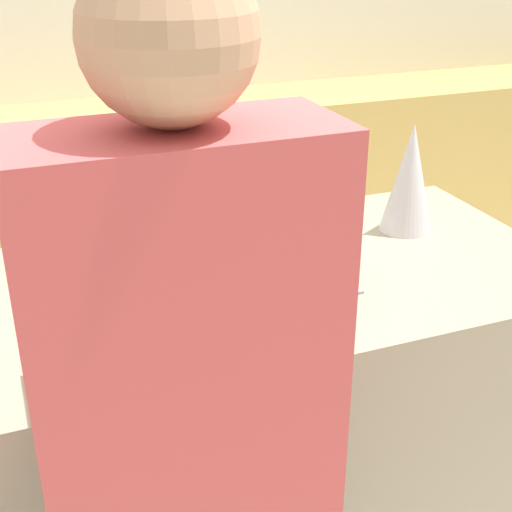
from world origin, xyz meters
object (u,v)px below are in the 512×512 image
(decorative_tree, at_px, (410,178))
(candy_bowl_beside_tree, at_px, (335,234))
(gingerbread_house, at_px, (275,238))
(candy_bowl_behind_tray, at_px, (141,245))
(baking_tray, at_px, (274,280))
(person, at_px, (191,490))
(candy_bowl_front_corner, at_px, (83,273))
(candy_bowl_far_right, at_px, (204,246))

(decorative_tree, relative_size, candy_bowl_beside_tree, 2.48)
(gingerbread_house, height_order, decorative_tree, decorative_tree)
(candy_bowl_behind_tray, bearing_deg, baking_tray, -47.70)
(candy_bowl_beside_tree, bearing_deg, person, -129.63)
(baking_tray, xyz_separation_m, candy_bowl_behind_tray, (-0.29, 0.32, 0.02))
(gingerbread_house, bearing_deg, candy_bowl_behind_tray, 132.35)
(candy_bowl_front_corner, height_order, candy_bowl_behind_tray, candy_bowl_front_corner)
(decorative_tree, height_order, candy_bowl_front_corner, decorative_tree)
(baking_tray, bearing_deg, decorative_tree, 19.26)
(candy_bowl_front_corner, distance_m, person, 0.87)
(candy_bowl_far_right, height_order, candy_bowl_behind_tray, candy_bowl_far_right)
(gingerbread_house, height_order, candy_bowl_far_right, gingerbread_house)
(candy_bowl_beside_tree, relative_size, candy_bowl_behind_tray, 1.15)
(candy_bowl_beside_tree, bearing_deg, candy_bowl_far_right, 169.30)
(candy_bowl_behind_tray, bearing_deg, candy_bowl_beside_tree, -14.69)
(baking_tray, height_order, decorative_tree, decorative_tree)
(candy_bowl_behind_tray, bearing_deg, candy_bowl_front_corner, -145.71)
(gingerbread_house, distance_m, candy_bowl_far_right, 0.29)
(gingerbread_house, xyz_separation_m, candy_bowl_behind_tray, (-0.29, 0.32, -0.11))
(gingerbread_house, distance_m, decorative_tree, 0.56)
(person, bearing_deg, candy_bowl_beside_tree, 50.37)
(baking_tray, xyz_separation_m, candy_bowl_front_corner, (-0.48, 0.19, 0.02))
(decorative_tree, bearing_deg, candy_bowl_beside_tree, -177.68)
(candy_bowl_far_right, bearing_deg, person, -108.84)
(decorative_tree, relative_size, candy_bowl_front_corner, 3.51)
(person, bearing_deg, gingerbread_house, 57.34)
(decorative_tree, relative_size, person, 0.19)
(baking_tray, distance_m, candy_bowl_far_right, 0.27)
(gingerbread_house, relative_size, candy_bowl_far_right, 3.06)
(gingerbread_house, relative_size, decorative_tree, 0.90)
(candy_bowl_beside_tree, bearing_deg, baking_tray, -147.48)
(candy_bowl_far_right, distance_m, candy_bowl_behind_tray, 0.19)
(decorative_tree, bearing_deg, candy_bowl_front_corner, 179.49)
(candy_bowl_far_right, height_order, candy_bowl_beside_tree, candy_bowl_beside_tree)
(candy_bowl_front_corner, bearing_deg, candy_bowl_far_right, 8.63)
(baking_tray, bearing_deg, candy_bowl_front_corner, 158.18)
(baking_tray, height_order, candy_bowl_far_right, candy_bowl_far_right)
(candy_bowl_front_corner, bearing_deg, gingerbread_house, -21.80)
(candy_bowl_beside_tree, bearing_deg, candy_bowl_front_corner, 178.53)
(baking_tray, xyz_separation_m, decorative_tree, (0.52, 0.18, 0.17))
(candy_bowl_beside_tree, xyz_separation_m, person, (-0.71, -0.85, -0.01))
(baking_tray, height_order, candy_bowl_behind_tray, candy_bowl_behind_tray)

